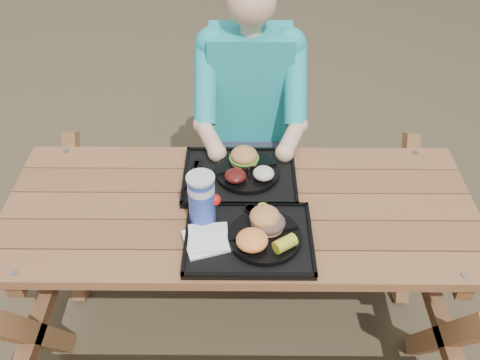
{
  "coord_description": "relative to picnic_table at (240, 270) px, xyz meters",
  "views": [
    {
      "loc": [
        0.01,
        -1.49,
        2.14
      ],
      "look_at": [
        0.0,
        0.0,
        0.88
      ],
      "focal_mm": 40.0,
      "sensor_mm": 36.0,
      "label": 1
    }
  ],
  "objects": [
    {
      "name": "tray_far",
      "position": [
        -0.0,
        0.16,
        0.39
      ],
      "size": [
        0.45,
        0.35,
        0.02
      ],
      "primitive_type": "cube",
      "color": "black",
      "rests_on": "picnic_table"
    },
    {
      "name": "napkin_stack",
      "position": [
        -0.12,
        -0.21,
        0.4
      ],
      "size": [
        0.18,
        0.18,
        0.02
      ],
      "primitive_type": "cube",
      "rotation": [
        0.0,
        0.0,
        0.31
      ],
      "color": "white",
      "rests_on": "tray_near"
    },
    {
      "name": "ground",
      "position": [
        0.0,
        0.0,
        -0.38
      ],
      "size": [
        60.0,
        60.0,
        0.0
      ],
      "primitive_type": "plane",
      "color": "#999999",
      "rests_on": "ground"
    },
    {
      "name": "picnic_table",
      "position": [
        0.0,
        0.0,
        0.0
      ],
      "size": [
        1.8,
        1.49,
        0.75
      ],
      "primitive_type": null,
      "color": "#999999",
      "rests_on": "ground"
    },
    {
      "name": "diner",
      "position": [
        0.04,
        0.69,
        0.27
      ],
      "size": [
        0.48,
        0.84,
        1.28
      ],
      "primitive_type": null,
      "color": "teal",
      "rests_on": "ground"
    },
    {
      "name": "sandwich",
      "position": [
        0.1,
        -0.15,
        0.47
      ],
      "size": [
        0.11,
        0.11,
        0.12
      ],
      "primitive_type": null,
      "color": "#CB8047",
      "rests_on": "plate_near"
    },
    {
      "name": "potato_salad",
      "position": [
        0.09,
        0.12,
        0.44
      ],
      "size": [
        0.08,
        0.08,
        0.05
      ],
      "primitive_type": "ellipsoid",
      "color": "beige",
      "rests_on": "plate_far"
    },
    {
      "name": "burger",
      "position": [
        0.01,
        0.22,
        0.47
      ],
      "size": [
        0.11,
        0.11,
        0.1
      ],
      "primitive_type": null,
      "color": "#C27D44",
      "rests_on": "plate_far"
    },
    {
      "name": "condiment_mustard",
      "position": [
        0.08,
        -0.05,
        0.41
      ],
      "size": [
        0.05,
        0.05,
        0.03
      ],
      "primitive_type": "cylinder",
      "color": "gold",
      "rests_on": "tray_near"
    },
    {
      "name": "plate_far",
      "position": [
        0.03,
        0.17,
        0.41
      ],
      "size": [
        0.26,
        0.26,
        0.02
      ],
      "primitive_type": "cylinder",
      "color": "black",
      "rests_on": "tray_far"
    },
    {
      "name": "tray_near",
      "position": [
        0.03,
        -0.18,
        0.39
      ],
      "size": [
        0.45,
        0.35,
        0.02
      ],
      "primitive_type": "cube",
      "color": "black",
      "rests_on": "picnic_table"
    },
    {
      "name": "soda_cup",
      "position": [
        -0.14,
        -0.09,
        0.49
      ],
      "size": [
        0.09,
        0.09,
        0.19
      ],
      "primitive_type": "cylinder",
      "color": "#1631A5",
      "rests_on": "tray_near"
    },
    {
      "name": "corn_cob",
      "position": [
        0.15,
        -0.25,
        0.44
      ],
      "size": [
        0.11,
        0.11,
        0.05
      ],
      "primitive_type": null,
      "rotation": [
        0.0,
        0.0,
        0.59
      ],
      "color": "gold",
      "rests_on": "plate_near"
    },
    {
      "name": "baked_beans",
      "position": [
        -0.02,
        0.11,
        0.43
      ],
      "size": [
        0.09,
        0.09,
        0.04
      ],
      "primitive_type": "ellipsoid",
      "color": "#511210",
      "rests_on": "plate_far"
    },
    {
      "name": "cutlery_far",
      "position": [
        -0.17,
        0.17,
        0.4
      ],
      "size": [
        0.03,
        0.17,
        0.01
      ],
      "primitive_type": "cube",
      "rotation": [
        0.0,
        0.0,
        -0.02
      ],
      "color": "black",
      "rests_on": "tray_far"
    },
    {
      "name": "plate_near",
      "position": [
        0.09,
        -0.19,
        0.41
      ],
      "size": [
        0.26,
        0.26,
        0.02
      ],
      "primitive_type": "cylinder",
      "color": "black",
      "rests_on": "tray_near"
    },
    {
      "name": "mac_cheese",
      "position": [
        0.04,
        -0.24,
        0.44
      ],
      "size": [
        0.11,
        0.11,
        0.06
      ],
      "primitive_type": "ellipsoid",
      "color": "#FF9C43",
      "rests_on": "plate_near"
    },
    {
      "name": "condiment_bbq",
      "position": [
        0.04,
        -0.06,
        0.41
      ],
      "size": [
        0.05,
        0.05,
        0.03
      ],
      "primitive_type": "cylinder",
      "color": "#340F05",
      "rests_on": "tray_near"
    }
  ]
}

